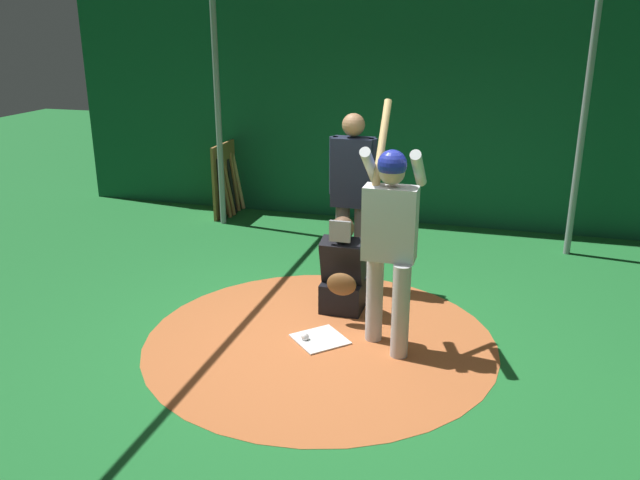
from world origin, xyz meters
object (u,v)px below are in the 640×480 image
(home_plate, at_px, (320,339))
(umpire, at_px, (352,191))
(catcher, at_px, (343,275))
(baseball_0, at_px, (305,337))
(batter, at_px, (390,232))
(bat_rack, at_px, (232,178))

(home_plate, xyz_separation_m, umpire, (-1.31, -0.03, 1.03))
(catcher, distance_m, baseball_0, 0.81)
(home_plate, height_order, batter, batter)
(catcher, bearing_deg, umpire, -173.88)
(umpire, bearing_deg, bat_rack, -134.54)
(catcher, bearing_deg, home_plate, -3.57)
(bat_rack, distance_m, baseball_0, 4.37)
(bat_rack, bearing_deg, catcher, 39.27)
(batter, relative_size, catcher, 2.16)
(batter, bearing_deg, umpire, -154.10)
(catcher, bearing_deg, bat_rack, -140.73)
(home_plate, height_order, catcher, catcher)
(umpire, relative_size, bat_rack, 1.56)
(batter, bearing_deg, home_plate, -85.23)
(batter, bearing_deg, bat_rack, -140.31)
(home_plate, relative_size, catcher, 0.43)
(catcher, xyz_separation_m, bat_rack, (-2.99, -2.44, 0.11))
(baseball_0, bearing_deg, home_plate, 113.81)
(bat_rack, bearing_deg, batter, 39.69)
(umpire, distance_m, bat_rack, 3.38)
(catcher, distance_m, umpire, 0.93)
(batter, height_order, bat_rack, batter)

